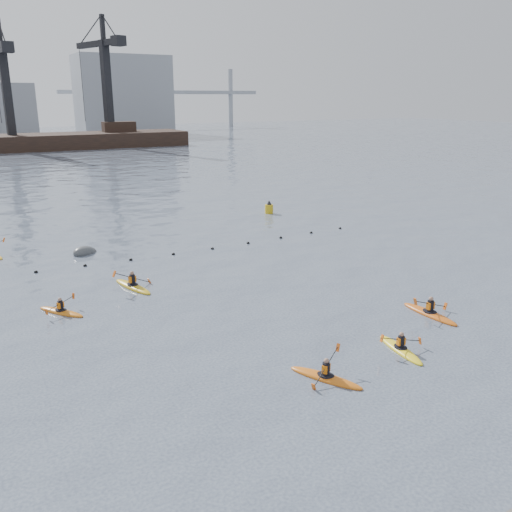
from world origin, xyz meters
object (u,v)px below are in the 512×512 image
object	(u,v)px
kayaker_1	(400,349)
kayaker_3	(133,286)
kayaker_0	(326,377)
nav_buoy	(269,209)
mooring_buoy	(85,253)
kayaker_4	(430,313)
kayaker_2	(61,311)

from	to	relation	value
kayaker_1	kayaker_3	world-z (taller)	kayaker_3
kayaker_0	kayaker_1	distance (m)	4.34
nav_buoy	mooring_buoy	bearing A→B (deg)	-163.73
kayaker_4	mooring_buoy	xyz separation A→B (m)	(-12.72, 20.11, -0.11)
kayaker_4	kayaker_2	bearing A→B (deg)	-31.15
kayaker_0	nav_buoy	distance (m)	31.45
kayaker_0	nav_buoy	xyz separation A→B (m)	(14.06, 28.13, 0.33)
kayaker_2	kayaker_4	xyz separation A→B (m)	(16.27, -9.46, 0.02)
kayaker_0	mooring_buoy	world-z (taller)	kayaker_0
kayaker_0	mooring_buoy	bearing A→B (deg)	73.77
kayaker_3	kayaker_4	size ratio (longest dim) A/B	1.03
kayaker_1	mooring_buoy	world-z (taller)	kayaker_1
kayaker_2	kayaker_3	xyz separation A→B (m)	(4.35, 1.93, 0.02)
kayaker_2	nav_buoy	size ratio (longest dim) A/B	1.93
kayaker_3	kayaker_2	bearing A→B (deg)	-170.95
kayaker_2	kayaker_0	bearing A→B (deg)	-91.93
kayaker_1	mooring_buoy	distance (m)	23.97
kayaker_3	nav_buoy	world-z (taller)	kayaker_3
kayaker_2	nav_buoy	bearing A→B (deg)	1.58
kayaker_0	nav_buoy	bearing A→B (deg)	36.68
mooring_buoy	kayaker_1	bearing A→B (deg)	-69.09
kayaker_1	nav_buoy	distance (m)	29.39
kayaker_1	kayaker_4	distance (m)	4.75
nav_buoy	kayaker_3	bearing A→B (deg)	-141.24
kayaker_1	mooring_buoy	bearing A→B (deg)	120.27
mooring_buoy	kayaker_2	bearing A→B (deg)	-108.47
kayaker_0	kayaker_3	distance (m)	14.49
nav_buoy	kayaker_2	bearing A→B (deg)	-143.82
kayaker_2	nav_buoy	world-z (taller)	nav_buoy
kayaker_4	kayaker_1	bearing A→B (deg)	27.72
kayaker_3	kayaker_4	bearing A→B (deg)	-58.55
nav_buoy	kayaker_4	bearing A→B (deg)	-102.36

